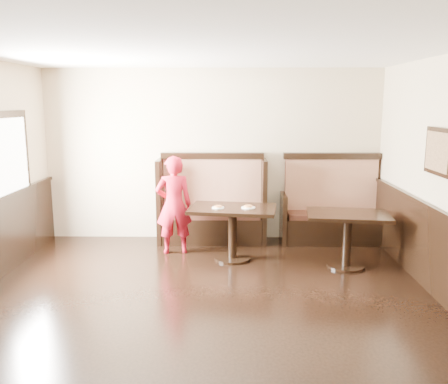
{
  "coord_description": "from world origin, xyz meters",
  "views": [
    {
      "loc": [
        0.31,
        -4.28,
        2.26
      ],
      "look_at": [
        0.21,
        2.35,
        1.0
      ],
      "focal_mm": 38.0,
      "sensor_mm": 36.0,
      "label": 1
    }
  ],
  "objects_px": {
    "booth_neighbor": "(331,213)",
    "table_main": "(233,220)",
    "booth_main": "(212,209)",
    "child": "(174,205)",
    "table_neighbor": "(348,227)"
  },
  "relations": [
    {
      "from": "booth_neighbor",
      "to": "table_main",
      "type": "relative_size",
      "value": 1.26
    },
    {
      "from": "booth_main",
      "to": "child",
      "type": "xyz_separation_m",
      "value": [
        -0.55,
        -0.65,
        0.22
      ]
    },
    {
      "from": "booth_neighbor",
      "to": "child",
      "type": "relative_size",
      "value": 1.11
    },
    {
      "from": "table_main",
      "to": "child",
      "type": "distance_m",
      "value": 0.94
    },
    {
      "from": "child",
      "to": "booth_neighbor",
      "type": "bearing_deg",
      "value": -176.66
    },
    {
      "from": "table_main",
      "to": "child",
      "type": "xyz_separation_m",
      "value": [
        -0.88,
        0.3,
        0.15
      ]
    },
    {
      "from": "booth_main",
      "to": "table_neighbor",
      "type": "xyz_separation_m",
      "value": [
        1.91,
        -1.25,
        0.05
      ]
    },
    {
      "from": "booth_neighbor",
      "to": "child",
      "type": "xyz_separation_m",
      "value": [
        -2.5,
        -0.65,
        0.26
      ]
    },
    {
      "from": "booth_main",
      "to": "child",
      "type": "bearing_deg",
      "value": -130.28
    },
    {
      "from": "booth_main",
      "to": "table_main",
      "type": "distance_m",
      "value": 1.01
    },
    {
      "from": "booth_main",
      "to": "child",
      "type": "height_order",
      "value": "child"
    },
    {
      "from": "booth_neighbor",
      "to": "child",
      "type": "bearing_deg",
      "value": -165.49
    },
    {
      "from": "table_main",
      "to": "child",
      "type": "height_order",
      "value": "child"
    },
    {
      "from": "table_neighbor",
      "to": "child",
      "type": "height_order",
      "value": "child"
    },
    {
      "from": "booth_main",
      "to": "table_main",
      "type": "relative_size",
      "value": 1.33
    }
  ]
}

